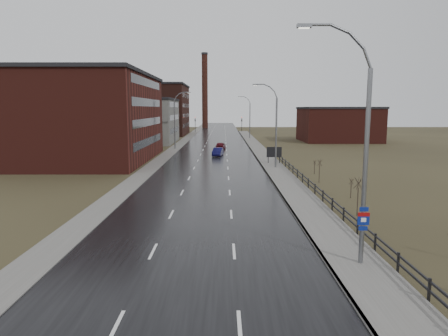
{
  "coord_description": "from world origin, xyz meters",
  "views": [
    {
      "loc": [
        1.7,
        -17.7,
        8.07
      ],
      "look_at": [
        1.75,
        16.33,
        3.0
      ],
      "focal_mm": 32.0,
      "sensor_mm": 36.0,
      "label": 1
    }
  ],
  "objects_px": {
    "streetlight_main": "(360,150)",
    "billboard": "(274,153)",
    "car_far": "(221,146)",
    "car_near": "(218,152)"
  },
  "relations": [
    {
      "from": "billboard",
      "to": "car_far",
      "type": "distance_m",
      "value": 22.57
    },
    {
      "from": "billboard",
      "to": "car_near",
      "type": "bearing_deg",
      "value": 129.8
    },
    {
      "from": "streetlight_main",
      "to": "car_near",
      "type": "bearing_deg",
      "value": 99.12
    },
    {
      "from": "streetlight_main",
      "to": "billboard",
      "type": "xyz_separation_m",
      "value": [
        0.63,
        38.17,
        -4.34
      ]
    },
    {
      "from": "streetlight_main",
      "to": "car_far",
      "type": "bearing_deg",
      "value": 97.06
    },
    {
      "from": "car_near",
      "to": "car_far",
      "type": "height_order",
      "value": "car_far"
    },
    {
      "from": "billboard",
      "to": "car_near",
      "type": "relative_size",
      "value": 0.6
    },
    {
      "from": "billboard",
      "to": "car_near",
      "type": "distance_m",
      "value": 13.12
    },
    {
      "from": "streetlight_main",
      "to": "car_far",
      "type": "distance_m",
      "value": 59.96
    },
    {
      "from": "billboard",
      "to": "car_far",
      "type": "bearing_deg",
      "value": 110.69
    }
  ]
}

